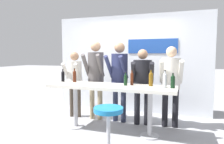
# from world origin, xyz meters

# --- Properties ---
(ground_plane) EXTENTS (40.00, 40.00, 0.00)m
(ground_plane) POSITION_xyz_m (0.00, 0.00, 0.00)
(ground_plane) COLOR #9E9EA3
(back_wall) EXTENTS (4.11, 0.12, 2.57)m
(back_wall) POSITION_xyz_m (0.01, 1.57, 1.29)
(back_wall) COLOR silver
(back_wall) RESTS_ON ground_plane
(tasting_table) EXTENTS (2.51, 0.67, 0.93)m
(tasting_table) POSITION_xyz_m (0.00, 0.00, 0.81)
(tasting_table) COLOR silver
(tasting_table) RESTS_ON ground_plane
(bar_stool) EXTENTS (0.47, 0.47, 0.73)m
(bar_stool) POSITION_xyz_m (0.27, -0.85, 0.49)
(bar_stool) COLOR #B2B2B7
(bar_stool) RESTS_ON ground_plane
(person_far_left) EXTENTS (0.42, 0.52, 1.59)m
(person_far_left) POSITION_xyz_m (-1.14, 0.62, 0.99)
(person_far_left) COLOR #473D33
(person_far_left) RESTS_ON ground_plane
(person_left) EXTENTS (0.45, 0.58, 1.84)m
(person_left) POSITION_xyz_m (-0.58, 0.62, 1.15)
(person_left) COLOR gray
(person_left) RESTS_ON ground_plane
(person_center_left) EXTENTS (0.49, 0.60, 1.80)m
(person_center_left) POSITION_xyz_m (-0.01, 0.63, 1.12)
(person_center_left) COLOR #23283D
(person_center_left) RESTS_ON ground_plane
(person_center) EXTENTS (0.53, 0.61, 1.64)m
(person_center) POSITION_xyz_m (0.52, 0.60, 1.01)
(person_center) COLOR black
(person_center) RESTS_ON ground_plane
(person_center_right) EXTENTS (0.48, 0.57, 1.70)m
(person_center_right) POSITION_xyz_m (1.11, 0.65, 1.05)
(person_center_right) COLOR black
(person_center_right) RESTS_ON ground_plane
(wine_bottle_0) EXTENTS (0.07, 0.07, 0.26)m
(wine_bottle_0) POSITION_xyz_m (0.29, 0.06, 1.05)
(wine_bottle_0) COLOR black
(wine_bottle_0) RESTS_ON tasting_table
(wine_bottle_1) EXTENTS (0.07, 0.07, 0.28)m
(wine_bottle_1) POSITION_xyz_m (-1.17, 0.15, 1.06)
(wine_bottle_1) COLOR black
(wine_bottle_1) RESTS_ON tasting_table
(wine_bottle_2) EXTENTS (0.08, 0.08, 0.27)m
(wine_bottle_2) POSITION_xyz_m (1.17, 0.04, 1.06)
(wine_bottle_2) COLOR black
(wine_bottle_2) RESTS_ON tasting_table
(wine_bottle_3) EXTENTS (0.07, 0.07, 0.30)m
(wine_bottle_3) POSITION_xyz_m (-0.88, 0.16, 1.07)
(wine_bottle_3) COLOR #4C1E0F
(wine_bottle_3) RESTS_ON tasting_table
(wine_bottle_4) EXTENTS (0.07, 0.07, 0.32)m
(wine_bottle_4) POSITION_xyz_m (1.03, 0.02, 1.08)
(wine_bottle_4) COLOR #B7BCC1
(wine_bottle_4) RESTS_ON tasting_table
(wine_bottle_5) EXTENTS (0.06, 0.06, 0.31)m
(wine_bottle_5) POSITION_xyz_m (0.39, 0.16, 1.07)
(wine_bottle_5) COLOR #4C1E0F
(wine_bottle_5) RESTS_ON tasting_table
(wine_bottle_6) EXTENTS (0.08, 0.08, 0.32)m
(wine_bottle_6) POSITION_xyz_m (0.76, 0.15, 1.08)
(wine_bottle_6) COLOR brown
(wine_bottle_6) RESTS_ON tasting_table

